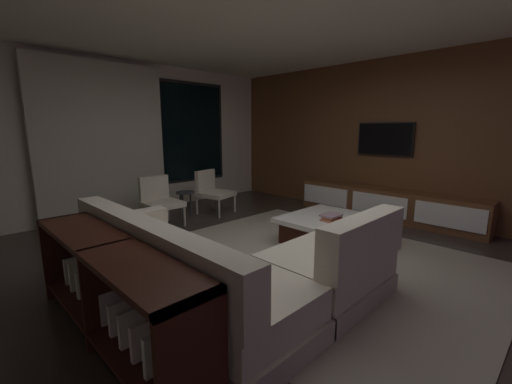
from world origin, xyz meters
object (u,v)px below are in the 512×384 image
object	(u,v)px
coffee_table	(332,230)
mounted_tv	(385,139)
console_table_behind_couch	(110,288)
book_stack_on_coffee_table	(332,217)
media_console	(387,205)
sectional_couch	(223,271)
side_stool	(185,196)
accent_chair_near_window	(212,189)
accent_chair_by_curtain	(159,199)

from	to	relation	value
coffee_table	mounted_tv	bearing A→B (deg)	6.19
console_table_behind_couch	coffee_table	bearing A→B (deg)	0.10
book_stack_on_coffee_table	media_console	xyz separation A→B (m)	(1.82, 0.06, -0.15)
media_console	coffee_table	bearing A→B (deg)	-179.72
sectional_couch	side_stool	size ratio (longest dim) A/B	5.43
book_stack_on_coffee_table	accent_chair_near_window	xyz separation A→B (m)	(-0.01, 2.52, 0.04)
accent_chair_near_window	media_console	world-z (taller)	accent_chair_near_window
accent_chair_by_curtain	console_table_behind_couch	size ratio (longest dim) A/B	0.37
side_stool	coffee_table	bearing A→B (deg)	-75.48
coffee_table	media_console	distance (m)	1.72
mounted_tv	sectional_couch	bearing A→B (deg)	-174.97
sectional_couch	accent_chair_by_curtain	world-z (taller)	sectional_couch
accent_chair_near_window	console_table_behind_couch	bearing A→B (deg)	-138.27
accent_chair_by_curtain	console_table_behind_couch	xyz separation A→B (m)	(-1.69, -2.42, -0.02)
side_stool	mounted_tv	world-z (taller)	mounted_tv
sectional_couch	book_stack_on_coffee_table	xyz separation A→B (m)	(1.87, 0.08, 0.11)
coffee_table	book_stack_on_coffee_table	xyz separation A→B (m)	(-0.10, -0.05, 0.21)
book_stack_on_coffee_table	accent_chair_near_window	distance (m)	2.52
coffee_table	accent_chair_near_window	xyz separation A→B (m)	(-0.11, 2.46, 0.25)
media_console	console_table_behind_couch	size ratio (longest dim) A/B	1.48
accent_chair_by_curtain	console_table_behind_couch	bearing A→B (deg)	-124.88
sectional_couch	accent_chair_near_window	xyz separation A→B (m)	(1.86, 2.60, 0.14)
media_console	console_table_behind_couch	bearing A→B (deg)	-179.84
accent_chair_near_window	book_stack_on_coffee_table	bearing A→B (deg)	-89.74
mounted_tv	side_stool	bearing A→B (deg)	137.83
accent_chair_by_curtain	mounted_tv	bearing A→B (deg)	-35.59
console_table_behind_couch	side_stool	bearing A→B (deg)	48.53
console_table_behind_couch	accent_chair_near_window	bearing A→B (deg)	41.73
book_stack_on_coffee_table	media_console	size ratio (longest dim) A/B	0.09
book_stack_on_coffee_table	side_stool	bearing A→B (deg)	102.12
side_stool	accent_chair_by_curtain	bearing A→B (deg)	-169.61
accent_chair_by_curtain	media_console	world-z (taller)	accent_chair_by_curtain
coffee_table	accent_chair_near_window	world-z (taller)	accent_chair_near_window
book_stack_on_coffee_table	console_table_behind_couch	bearing A→B (deg)	179.03
coffee_table	console_table_behind_couch	world-z (taller)	console_table_behind_couch
mounted_tv	accent_chair_near_window	bearing A→B (deg)	131.70
accent_chair_by_curtain	media_console	bearing A→B (deg)	-39.63
console_table_behind_couch	accent_chair_by_curtain	bearing A→B (deg)	55.12
coffee_table	media_console	size ratio (longest dim) A/B	0.37
coffee_table	console_table_behind_couch	xyz separation A→B (m)	(-2.88, -0.00, 0.23)
accent_chair_by_curtain	console_table_behind_couch	distance (m)	2.95
accent_chair_by_curtain	side_stool	size ratio (longest dim) A/B	1.70
sectional_couch	coffee_table	size ratio (longest dim) A/B	2.16
side_stool	mounted_tv	size ratio (longest dim) A/B	0.48
sectional_couch	media_console	size ratio (longest dim) A/B	0.81
coffee_table	media_console	world-z (taller)	media_console
accent_chair_by_curtain	side_stool	world-z (taller)	accent_chair_by_curtain
book_stack_on_coffee_table	accent_chair_by_curtain	bearing A→B (deg)	113.83
accent_chair_near_window	console_table_behind_couch	size ratio (longest dim) A/B	0.37
accent_chair_near_window	media_console	size ratio (longest dim) A/B	0.25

